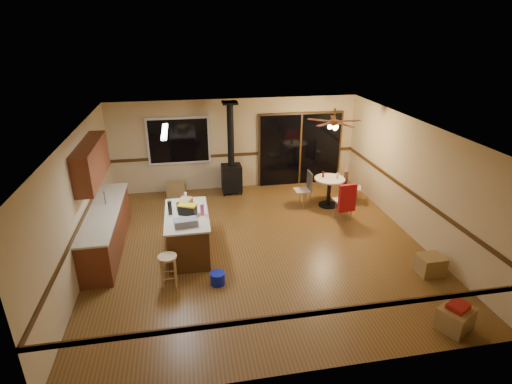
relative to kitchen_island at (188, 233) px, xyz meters
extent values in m
plane|color=brown|center=(1.50, 0.00, -0.45)|extent=(7.00, 7.00, 0.00)
plane|color=silver|center=(1.50, 0.00, 2.15)|extent=(7.00, 7.00, 0.00)
plane|color=tan|center=(1.50, 3.50, 0.85)|extent=(7.00, 0.00, 7.00)
plane|color=tan|center=(1.50, -3.50, 0.85)|extent=(7.00, 0.00, 7.00)
plane|color=tan|center=(-2.00, 0.00, 0.85)|extent=(0.00, 7.00, 7.00)
plane|color=tan|center=(5.00, 0.00, 0.85)|extent=(0.00, 7.00, 7.00)
cube|color=black|center=(-0.10, 3.45, 1.05)|extent=(1.72, 0.10, 1.32)
cube|color=black|center=(3.40, 3.45, 0.60)|extent=(2.52, 0.10, 2.10)
cube|color=brown|center=(-1.70, 0.50, -0.02)|extent=(0.60, 3.00, 0.86)
cube|color=beige|center=(-1.70, 0.50, 0.43)|extent=(0.64, 3.04, 0.04)
cube|color=brown|center=(-1.83, 0.70, 1.45)|extent=(0.35, 2.00, 0.80)
cube|color=#502D14|center=(0.00, 0.00, -0.02)|extent=(0.80, 1.60, 0.86)
cube|color=beige|center=(0.00, 0.00, 0.43)|extent=(0.88, 1.68, 0.04)
cube|color=black|center=(1.30, 3.05, 0.00)|extent=(0.55, 0.50, 0.75)
cylinder|color=black|center=(1.30, 3.05, 1.26)|extent=(0.18, 0.18, 1.77)
cylinder|color=brown|center=(3.71, 1.72, 1.80)|extent=(0.24, 0.24, 0.10)
cylinder|color=brown|center=(3.71, 1.72, 2.07)|extent=(0.05, 0.05, 0.16)
sphere|color=#FFD88C|center=(3.71, 1.72, 1.68)|extent=(0.16, 0.16, 0.16)
cube|color=white|center=(-0.30, 0.30, 2.11)|extent=(0.10, 1.20, 0.04)
cube|color=slate|center=(-0.02, -0.51, 0.51)|extent=(0.46, 0.29, 0.14)
cube|color=black|center=(0.03, -0.02, 0.54)|extent=(0.39, 0.31, 0.19)
cube|color=gold|center=(0.03, -0.02, 0.65)|extent=(0.41, 0.33, 0.03)
cube|color=olive|center=(-0.02, 0.24, 0.56)|extent=(0.35, 0.40, 0.22)
cylinder|color=black|center=(-0.32, 0.05, 0.59)|extent=(0.09, 0.09, 0.29)
cylinder|color=#D84C8C|center=(0.32, -0.10, 0.57)|extent=(0.09, 0.09, 0.24)
cylinder|color=white|center=(0.00, 0.72, 0.53)|extent=(0.07, 0.07, 0.17)
cylinder|color=tan|center=(-0.38, -1.12, -0.14)|extent=(0.39, 0.39, 0.63)
cylinder|color=#0D1CC0|center=(0.50, -1.23, -0.34)|extent=(0.30, 0.30, 0.23)
cylinder|color=black|center=(3.71, 1.72, -0.43)|extent=(0.49, 0.49, 0.04)
cylinder|color=black|center=(3.71, 1.72, -0.06)|extent=(0.10, 0.10, 0.70)
cylinder|color=beige|center=(3.71, 1.72, 0.31)|extent=(0.79, 0.79, 0.04)
cylinder|color=#590C14|center=(3.56, 1.82, 0.41)|extent=(0.07, 0.07, 0.16)
cylinder|color=beige|center=(3.89, 1.67, 0.40)|extent=(0.08, 0.08, 0.14)
cube|color=tan|center=(3.01, 1.82, 0.00)|extent=(0.40, 0.40, 0.03)
cube|color=slate|center=(3.20, 1.82, 0.25)|extent=(0.03, 0.40, 0.50)
cube|color=tan|center=(3.81, 1.02, 0.00)|extent=(0.44, 0.44, 0.03)
cube|color=slate|center=(3.83, 0.83, 0.25)|extent=(0.40, 0.07, 0.50)
cube|color=#A81315|center=(3.83, 0.81, 0.15)|extent=(0.45, 0.15, 0.70)
cube|color=tan|center=(4.41, 1.77, 0.00)|extent=(0.53, 0.53, 0.03)
cube|color=slate|center=(4.24, 1.85, 0.25)|extent=(0.20, 0.37, 0.50)
cube|color=#472A1B|center=(4.22, 1.86, 0.15)|extent=(0.28, 0.44, 0.70)
cube|color=olive|center=(-0.27, 3.10, -0.25)|extent=(0.52, 0.43, 0.40)
cube|color=olive|center=(4.09, -3.08, -0.26)|extent=(0.65, 0.61, 0.38)
cube|color=olive|center=(4.58, -1.62, -0.26)|extent=(0.48, 0.41, 0.38)
cube|color=maroon|center=(4.09, -3.08, -0.03)|extent=(0.40, 0.38, 0.08)
camera|label=1|loc=(0.09, -7.46, 4.03)|focal=28.00mm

